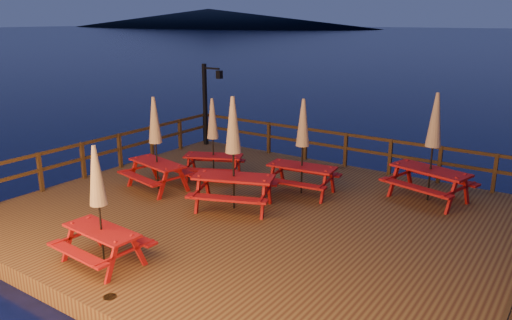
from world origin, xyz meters
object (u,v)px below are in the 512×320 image
at_px(lamp_post, 208,97).
at_px(picnic_table_2, 302,145).
at_px(picnic_table_0, 156,142).
at_px(picnic_table_1, 233,152).

xyz_separation_m(lamp_post, picnic_table_2, (5.49, -2.70, -0.45)).
bearing_deg(picnic_table_0, picnic_table_1, 11.76).
xyz_separation_m(picnic_table_1, picnic_table_2, (0.83, 1.94, -0.12)).
xyz_separation_m(lamp_post, picnic_table_0, (2.02, -4.66, -0.46)).
bearing_deg(picnic_table_2, picnic_table_0, -157.25).
bearing_deg(picnic_table_1, picnic_table_0, 158.71).
bearing_deg(picnic_table_2, lamp_post, 147.05).
bearing_deg(picnic_table_1, picnic_table_2, 45.07).
distance_m(lamp_post, picnic_table_2, 6.13).
distance_m(picnic_table_0, picnic_table_1, 2.64).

